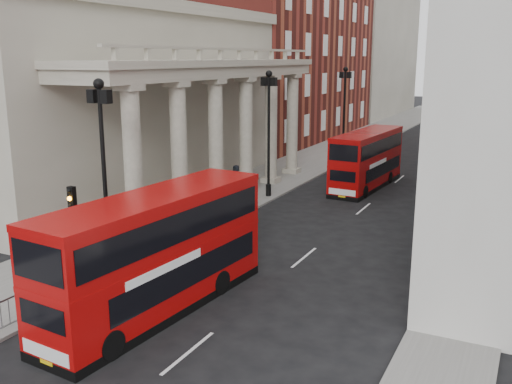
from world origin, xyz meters
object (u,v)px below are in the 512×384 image
lamp_post_south (104,165)px  pedestrian_c (236,177)px  traffic_light (73,219)px  lamp_post_north (344,107)px  pedestrian_a (183,196)px  bus_far (367,158)px  monument_column (489,16)px  pedestrian_b (196,191)px  lamp_post_mid (269,125)px  bus_near (157,251)px

lamp_post_south → pedestrian_c: size_ratio=4.77×
traffic_light → lamp_post_north: bearing=90.2°
traffic_light → pedestrian_a: size_ratio=2.58×
bus_far → monument_column: bearing=92.4°
pedestrian_a → lamp_post_south: bearing=-105.4°
lamp_post_south → pedestrian_b: 13.02m
lamp_post_south → traffic_light: size_ratio=1.93×
lamp_post_south → bus_far: bearing=77.1°
pedestrian_b → traffic_light: bearing=117.3°
lamp_post_mid → pedestrian_c: lamp_post_mid is taller
traffic_light → monument_column: bearing=85.9°
traffic_light → bus_far: bearing=78.4°
bus_near → bus_far: 23.83m
monument_column → lamp_post_south: size_ratio=6.51×
monument_column → pedestrian_b: size_ratio=32.21×
pedestrian_c → lamp_post_south: bearing=-73.4°
monument_column → pedestrian_c: 73.40m
lamp_post_north → pedestrian_c: size_ratio=4.77×
lamp_post_mid → bus_near: size_ratio=0.79×
monument_column → lamp_post_mid: 73.14m
pedestrian_a → monument_column: bearing=50.8°
lamp_post_south → bus_near: bearing=-24.6°
bus_far → pedestrian_c: bearing=-142.7°
lamp_post_north → bus_far: bearing=-63.2°
pedestrian_c → bus_far: bearing=40.4°
bus_far → lamp_post_south: bearing=-99.2°
monument_column → pedestrian_a: (-9.72, -77.60, -15.03)m
lamp_post_north → pedestrian_c: 15.98m
monument_column → lamp_post_mid: size_ratio=6.51×
monument_column → traffic_light: bearing=-94.1°
lamp_post_mid → bus_far: lamp_post_mid is taller
monument_column → pedestrian_b: monument_column is taller
lamp_post_mid → traffic_light: 18.11m
lamp_post_north → lamp_post_mid: bearing=-90.0°
bus_near → pedestrian_b: 15.52m
pedestrian_a → pedestrian_c: pedestrian_c is taller
lamp_post_south → bus_far: (5.04, 22.04, -2.78)m
lamp_post_south → pedestrian_a: lamp_post_south is taller
lamp_post_north → pedestrian_c: bearing=-100.8°
bus_near → bus_far: bus_near is taller
lamp_post_mid → lamp_post_north: 16.00m
lamp_post_south → pedestrian_b: lamp_post_south is taller
traffic_light → bus_near: bus_near is taller
pedestrian_a → pedestrian_b: size_ratio=0.99×
monument_column → pedestrian_c: bearing=-97.6°
monument_column → lamp_post_mid: (-6.60, -72.00, -11.07)m
lamp_post_south → traffic_light: bearing=-87.2°
traffic_light → lamp_post_south: bearing=92.8°
bus_far → pedestrian_c: 9.59m
lamp_post_south → lamp_post_mid: same height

